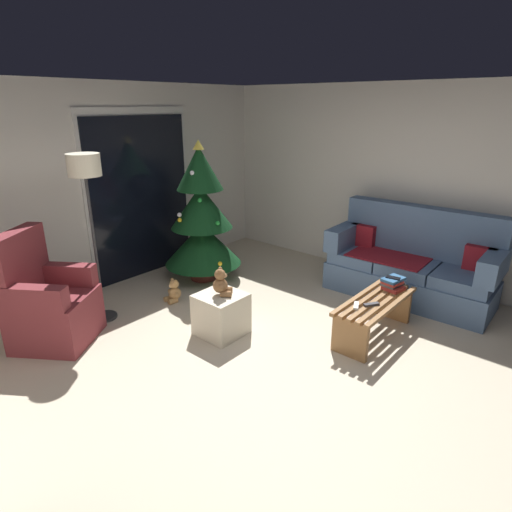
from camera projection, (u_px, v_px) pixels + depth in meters
ground_plane at (287, 378)px, 3.70m from camera, size 7.00×7.00×0.00m
wall_back at (86, 190)px, 5.15m from camera, size 5.72×0.12×2.50m
wall_right at (427, 187)px, 5.32m from camera, size 0.12×6.00×2.50m
patio_door_frame at (141, 194)px, 5.67m from camera, size 1.60×0.02×2.20m
patio_door_glass at (142, 198)px, 5.67m from camera, size 1.50×0.02×2.10m
couch at (411, 265)px, 5.14m from camera, size 0.83×1.96×1.08m
coffee_table at (374, 312)px, 4.28m from camera, size 1.10×0.40×0.41m
remote_white at (356, 306)px, 4.08m from camera, size 0.16×0.11×0.02m
remote_graphite at (371, 304)px, 4.11m from camera, size 0.15×0.12×0.02m
book_stack at (393, 284)px, 4.45m from camera, size 0.26×0.23×0.12m
cell_phone at (393, 278)px, 4.44m from camera, size 0.09×0.15×0.01m
christmas_tree at (202, 220)px, 5.53m from camera, size 1.01×1.01×1.83m
armchair at (48, 304)px, 4.15m from camera, size 0.95×0.95×1.13m
floor_lamp at (86, 182)px, 4.23m from camera, size 0.32×0.32×1.78m
ottoman at (221, 314)px, 4.35m from camera, size 0.44×0.44×0.44m
teddy_bear_chestnut at (221, 284)px, 4.23m from camera, size 0.21×0.22×0.29m
teddy_bear_honey_by_tree at (174, 292)px, 5.09m from camera, size 0.20×0.20×0.29m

